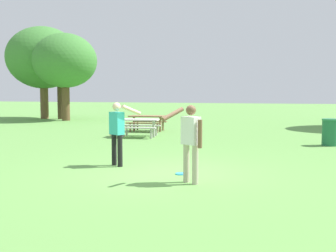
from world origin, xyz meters
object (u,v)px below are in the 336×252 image
at_px(person_thrower, 190,138).
at_px(person_catcher, 117,129).
at_px(frisbee, 181,174).
at_px(picnic_table_near, 138,124).
at_px(trash_can_beside_table, 330,132).
at_px(picnic_table_far, 147,120).
at_px(tree_tall_left, 43,58).
at_px(tree_broad_center, 60,68).
at_px(tree_far_right, 65,61).

bearing_deg(person_thrower, person_catcher, 147.95).
distance_m(frisbee, picnic_table_near, 7.96).
bearing_deg(trash_can_beside_table, picnic_table_far, 158.78).
bearing_deg(frisbee, picnic_table_far, 113.60).
bearing_deg(trash_can_beside_table, tree_tall_left, 151.32).
bearing_deg(trash_can_beside_table, picnic_table_near, 174.87).
bearing_deg(tree_broad_center, person_thrower, -51.97).
distance_m(person_catcher, tree_broad_center, 19.38).
xyz_separation_m(picnic_table_near, trash_can_beside_table, (7.53, -0.68, -0.08)).
xyz_separation_m(person_catcher, tree_far_right, (-9.97, 14.39, 2.99)).
xyz_separation_m(person_thrower, picnic_table_far, (-4.56, 10.30, -0.40)).
distance_m(frisbee, tree_far_right, 19.47).
xyz_separation_m(person_catcher, picnic_table_near, (-1.84, 6.46, -0.40)).
xyz_separation_m(picnic_table_far, tree_tall_left, (-10.19, 6.84, 3.76)).
relative_size(trash_can_beside_table, tree_tall_left, 0.15).
height_order(person_thrower, picnic_table_far, person_thrower).
height_order(person_thrower, trash_can_beside_table, person_thrower).
height_order(person_catcher, tree_broad_center, tree_broad_center).
bearing_deg(trash_can_beside_table, person_catcher, -134.53).
distance_m(person_thrower, tree_broad_center, 21.84).
bearing_deg(trash_can_beside_table, tree_far_right, 151.21).
bearing_deg(person_catcher, picnic_table_near, 105.87).
height_order(person_thrower, tree_tall_left, tree_tall_left).
bearing_deg(trash_can_beside_table, tree_broad_center, 149.53).
height_order(person_catcher, frisbee, person_catcher).
relative_size(person_thrower, tree_far_right, 0.28).
bearing_deg(person_catcher, tree_far_right, 124.72).
distance_m(frisbee, tree_tall_left, 22.13).
bearing_deg(person_thrower, tree_tall_left, 130.70).
bearing_deg(tree_far_right, tree_tall_left, 152.00).
relative_size(person_catcher, picnic_table_far, 0.92).
height_order(tree_broad_center, tree_far_right, tree_far_right).
height_order(tree_tall_left, tree_far_right, tree_tall_left).
bearing_deg(picnic_table_near, trash_can_beside_table, -5.13).
relative_size(person_thrower, picnic_table_far, 0.92).
bearing_deg(person_catcher, person_thrower, -32.05).
distance_m(picnic_table_far, tree_broad_center, 11.51).
relative_size(person_thrower, tree_tall_left, 0.25).
xyz_separation_m(picnic_table_near, picnic_table_far, (-0.46, 2.43, 0.00)).
xyz_separation_m(picnic_table_near, tree_broad_center, (-9.26, 9.20, 3.06)).
xyz_separation_m(frisbee, picnic_table_far, (-4.14, 9.47, 0.55)).
distance_m(person_catcher, picnic_table_near, 6.73).
bearing_deg(person_catcher, picnic_table_far, 104.52).
bearing_deg(person_catcher, tree_broad_center, 125.32).
bearing_deg(tree_far_right, picnic_table_far, -35.66).
bearing_deg(tree_broad_center, person_catcher, -54.68).
relative_size(tree_tall_left, tree_broad_center, 1.29).
bearing_deg(tree_far_right, trash_can_beside_table, -28.79).
relative_size(person_catcher, picnic_table_near, 0.87).
relative_size(frisbee, picnic_table_far, 0.14).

